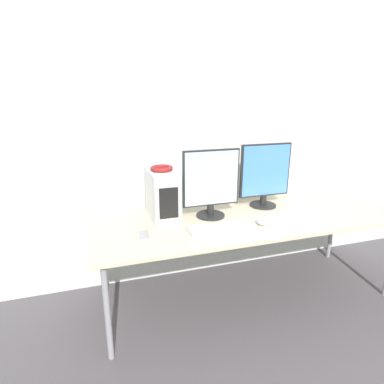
{
  "coord_description": "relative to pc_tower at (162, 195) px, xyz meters",
  "views": [
    {
      "loc": [
        -1.17,
        -1.72,
        1.69
      ],
      "look_at": [
        -0.49,
        0.44,
        0.99
      ],
      "focal_mm": 30.0,
      "sensor_mm": 36.0,
      "label": 1
    }
  ],
  "objects": [
    {
      "name": "ground_plane",
      "position": [
        0.67,
        -0.62,
        -0.93
      ],
      "size": [
        14.0,
        14.0,
        0.0
      ],
      "primitive_type": "plane",
      "color": "#565156"
    },
    {
      "name": "wall_back",
      "position": [
        0.67,
        0.39,
        0.42
      ],
      "size": [
        8.0,
        0.07,
        2.7
      ],
      "color": "silver",
      "rests_on": "ground_plane"
    },
    {
      "name": "desk",
      "position": [
        0.67,
        -0.18,
        -0.23
      ],
      "size": [
        2.49,
        0.88,
        0.74
      ],
      "color": "beige",
      "rests_on": "ground_plane"
    },
    {
      "name": "pc_tower",
      "position": [
        0.0,
        0.0,
        0.0
      ],
      "size": [
        0.2,
        0.44,
        0.39
      ],
      "color": "silver",
      "rests_on": "desk"
    },
    {
      "name": "headphones",
      "position": [
        0.0,
        0.0,
        0.21
      ],
      "size": [
        0.17,
        0.17,
        0.03
      ],
      "color": "maroon",
      "rests_on": "pc_tower"
    },
    {
      "name": "monitor_main",
      "position": [
        0.37,
        -0.08,
        0.08
      ],
      "size": [
        0.46,
        0.23,
        0.54
      ],
      "color": "black",
      "rests_on": "desk"
    },
    {
      "name": "monitor_right_near",
      "position": [
        0.9,
        0.01,
        0.09
      ],
      "size": [
        0.46,
        0.23,
        0.55
      ],
      "color": "black",
      "rests_on": "desk"
    },
    {
      "name": "keyboard",
      "position": [
        0.35,
        -0.35,
        -0.18
      ],
      "size": [
        0.49,
        0.15,
        0.02
      ],
      "color": "silver",
      "rests_on": "desk"
    },
    {
      "name": "mouse",
      "position": [
        0.68,
        -0.35,
        -0.18
      ],
      "size": [
        0.06,
        0.1,
        0.03
      ],
      "color": "#B2B2B7",
      "rests_on": "desk"
    },
    {
      "name": "cell_phone",
      "position": [
        -0.2,
        -0.29,
        -0.19
      ],
      "size": [
        0.08,
        0.15,
        0.01
      ],
      "rotation": [
        0.0,
        0.0,
        -0.09
      ],
      "color": "#99999E",
      "rests_on": "desk"
    }
  ]
}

